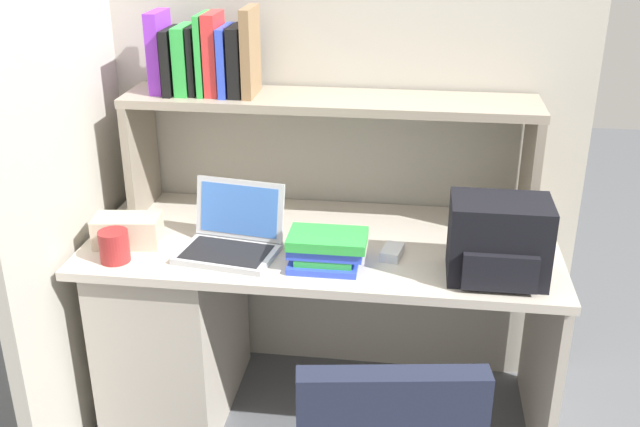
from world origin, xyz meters
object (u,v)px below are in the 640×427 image
object	(u,v)px
laptop	(232,237)
computer_mouse	(392,252)
tissue_box	(128,231)
backpack	(499,241)
snack_canister	(114,246)
paper_cup	(500,240)

from	to	relation	value
laptop	computer_mouse	distance (m)	0.53
tissue_box	laptop	bearing A→B (deg)	-7.71
backpack	snack_canister	size ratio (longest dim) A/B	2.88
tissue_box	paper_cup	bearing A→B (deg)	-1.90
backpack	computer_mouse	bearing A→B (deg)	162.74
paper_cup	snack_canister	bearing A→B (deg)	-169.01
backpack	computer_mouse	world-z (taller)	backpack
computer_mouse	paper_cup	distance (m)	0.36
computer_mouse	snack_canister	bearing A→B (deg)	-159.31
backpack	snack_canister	world-z (taller)	backpack
backpack	paper_cup	xyz separation A→B (m)	(0.03, 0.19, -0.08)
paper_cup	backpack	bearing A→B (deg)	-98.30
laptop	tissue_box	world-z (taller)	laptop
snack_canister	backpack	bearing A→B (deg)	2.31
laptop	paper_cup	size ratio (longest dim) A/B	4.30
snack_canister	tissue_box	bearing A→B (deg)	91.55
tissue_box	snack_canister	xyz separation A→B (m)	(0.00, -0.13, 0.00)
backpack	paper_cup	bearing A→B (deg)	81.70
backpack	snack_canister	xyz separation A→B (m)	(-1.21, -0.05, -0.07)
computer_mouse	snack_canister	world-z (taller)	snack_canister
backpack	tissue_box	bearing A→B (deg)	176.39
paper_cup	snack_canister	distance (m)	1.26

